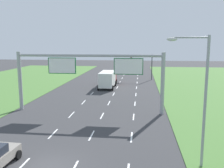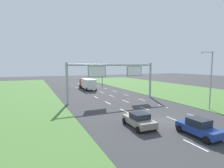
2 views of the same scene
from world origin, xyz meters
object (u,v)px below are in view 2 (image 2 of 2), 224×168
object	(u,v)px
box_truck	(87,84)
street_lamp	(209,75)
car_lead_silver	(199,127)
sign_gantry	(114,74)
car_near_red	(139,120)
traffic_light_mast	(97,73)

from	to	relation	value
box_truck	street_lamp	bearing A→B (deg)	-71.57
car_lead_silver	sign_gantry	bearing A→B (deg)	90.41
car_lead_silver	street_lamp	bearing A→B (deg)	33.37
car_lead_silver	box_truck	world-z (taller)	box_truck
car_near_red	street_lamp	distance (m)	13.94
car_near_red	box_truck	world-z (taller)	box_truck
car_near_red	car_lead_silver	bearing A→B (deg)	-46.82
car_near_red	street_lamp	xyz separation A→B (m)	(13.13, 1.84, 4.32)
box_truck	sign_gantry	size ratio (longest dim) A/B	0.48
sign_gantry	car_near_red	bearing A→B (deg)	-104.80
car_lead_silver	sign_gantry	xyz separation A→B (m)	(0.00, 18.28, 4.10)
box_truck	traffic_light_mast	distance (m)	12.13
car_near_red	traffic_light_mast	xyz separation A→B (m)	(9.90, 40.70, 3.11)
sign_gantry	street_lamp	size ratio (longest dim) A/B	2.03
car_near_red	car_lead_silver	distance (m)	5.65
sign_gantry	traffic_light_mast	size ratio (longest dim) A/B	3.08
sign_gantry	car_lead_silver	bearing A→B (deg)	-90.01
sign_gantry	street_lamp	world-z (taller)	street_lamp
car_near_red	street_lamp	bearing A→B (deg)	10.31
car_near_red	sign_gantry	bearing A→B (deg)	77.55
sign_gantry	traffic_light_mast	xyz separation A→B (m)	(6.20, 26.70, -1.02)
car_lead_silver	box_truck	xyz separation A→B (m)	(-0.14, 34.88, 0.83)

